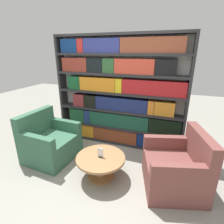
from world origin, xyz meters
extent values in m
plane|color=gray|center=(0.00, 0.00, 0.00)|extent=(14.00, 14.00, 0.00)
cube|color=silver|center=(0.00, 1.52, 1.16)|extent=(2.77, 0.05, 2.32)
cube|color=#262628|center=(-1.36, 1.40, 1.16)|extent=(0.05, 0.30, 2.32)
cube|color=#262628|center=(1.36, 1.40, 1.16)|extent=(0.05, 0.30, 2.32)
cube|color=#262628|center=(0.00, 1.40, 0.03)|extent=(2.67, 0.30, 0.05)
cube|color=#262628|center=(0.00, 1.40, 0.39)|extent=(2.67, 0.30, 0.05)
cube|color=#262628|center=(0.00, 1.40, 0.77)|extent=(2.67, 0.30, 0.05)
cube|color=#262628|center=(0.00, 1.40, 1.16)|extent=(2.67, 0.30, 0.05)
cube|color=#262628|center=(0.00, 1.40, 1.55)|extent=(2.67, 0.30, 0.05)
cube|color=#262628|center=(0.00, 1.40, 1.94)|extent=(2.67, 0.30, 0.05)
cube|color=#262628|center=(0.00, 1.40, 2.30)|extent=(2.67, 0.30, 0.05)
cube|color=orange|center=(-0.82, 1.37, 0.20)|extent=(0.51, 0.20, 0.29)
cube|color=brown|center=(-0.05, 1.37, 0.20)|extent=(1.01, 0.20, 0.29)
cube|color=navy|center=(0.88, 1.37, 0.20)|extent=(0.82, 0.20, 0.29)
cube|color=#1A4C2C|center=(-0.98, 1.37, 0.57)|extent=(0.36, 0.20, 0.31)
cube|color=navy|center=(-0.72, 1.37, 0.57)|extent=(0.14, 0.20, 0.31)
cube|color=#194935|center=(0.02, 1.37, 0.57)|extent=(1.33, 0.20, 0.31)
cube|color=black|center=(1.01, 1.37, 0.57)|extent=(0.63, 0.20, 0.31)
cube|color=maroon|center=(-0.91, 1.37, 0.94)|extent=(0.27, 0.20, 0.28)
cube|color=black|center=(-0.63, 1.37, 0.94)|extent=(0.28, 0.20, 0.28)
cube|color=navy|center=(0.08, 1.37, 0.94)|extent=(1.13, 0.20, 0.28)
cube|color=orange|center=(0.71, 1.37, 0.94)|extent=(0.12, 0.20, 0.28)
cube|color=orange|center=(0.97, 1.37, 0.94)|extent=(0.38, 0.20, 0.28)
cube|color=#164E28|center=(-1.00, 1.37, 1.33)|extent=(0.29, 0.20, 0.29)
cube|color=orange|center=(-0.44, 1.37, 1.33)|extent=(0.81, 0.20, 0.29)
cube|color=gold|center=(0.04, 1.37, 1.33)|extent=(0.14, 0.20, 0.29)
cube|color=#A71D20|center=(0.72, 1.37, 1.33)|extent=(1.21, 0.20, 0.29)
cube|color=maroon|center=(-0.96, 1.37, 1.72)|extent=(0.59, 0.20, 0.29)
cube|color=black|center=(-0.48, 1.37, 1.72)|extent=(0.34, 0.20, 0.29)
cube|color=#28522B|center=(-0.18, 1.37, 1.72)|extent=(0.25, 0.20, 0.29)
cube|color=#BC3E2C|center=(0.33, 1.37, 1.72)|extent=(0.77, 0.20, 0.29)
cube|color=black|center=(0.92, 1.37, 1.72)|extent=(0.38, 0.20, 0.29)
cube|color=navy|center=(-1.06, 1.37, 2.10)|extent=(0.38, 0.20, 0.27)
cube|color=#A32321|center=(-0.79, 1.37, 2.10)|extent=(0.14, 0.20, 0.27)
cube|color=navy|center=(-0.33, 1.37, 2.10)|extent=(0.77, 0.20, 0.27)
cube|color=brown|center=(0.64, 1.37, 2.10)|extent=(1.16, 0.20, 0.27)
cube|color=#336047|center=(-1.00, 0.36, 0.23)|extent=(0.88, 0.93, 0.45)
cube|color=#336047|center=(-1.34, 0.38, 0.68)|extent=(0.19, 0.89, 0.47)
cube|color=#336047|center=(-0.96, -0.03, 0.56)|extent=(0.69, 0.16, 0.21)
cube|color=#336047|center=(-0.91, 0.73, 0.56)|extent=(0.69, 0.16, 0.21)
cube|color=brown|center=(1.23, 0.36, 0.23)|extent=(1.04, 1.08, 0.45)
cube|color=brown|center=(1.55, 0.45, 0.68)|extent=(0.38, 0.89, 0.47)
cube|color=brown|center=(1.05, 0.70, 0.56)|extent=(0.69, 0.31, 0.21)
cube|color=brown|center=(1.27, -0.03, 0.56)|extent=(0.69, 0.31, 0.21)
cylinder|color=olive|center=(0.11, 0.17, 0.17)|extent=(0.14, 0.14, 0.35)
cylinder|color=olive|center=(0.11, 0.17, 0.01)|extent=(0.44, 0.44, 0.03)
cylinder|color=olive|center=(0.11, 0.17, 0.37)|extent=(0.80, 0.80, 0.04)
cube|color=black|center=(0.11, 0.17, 0.39)|extent=(0.06, 0.06, 0.01)
cube|color=white|center=(0.11, 0.17, 0.47)|extent=(0.10, 0.01, 0.16)
camera|label=1|loc=(1.12, -2.03, 2.00)|focal=28.00mm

